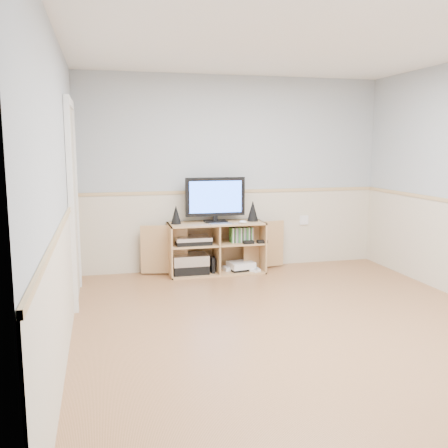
{
  "coord_description": "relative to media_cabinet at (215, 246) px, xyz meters",
  "views": [
    {
      "loc": [
        -1.69,
        -4.07,
        1.62
      ],
      "look_at": [
        -0.38,
        1.2,
        0.76
      ],
      "focal_mm": 40.0,
      "sensor_mm": 36.0,
      "label": 1
    }
  ],
  "objects": [
    {
      "name": "room",
      "position": [
        0.23,
        -1.92,
        0.88
      ],
      "size": [
        4.04,
        4.54,
        2.54
      ],
      "color": "#AE764D",
      "rests_on": "ground"
    },
    {
      "name": "media_cabinet",
      "position": [
        0.0,
        0.0,
        0.0
      ],
      "size": [
        1.89,
        0.46,
        0.65
      ],
      "color": "tan",
      "rests_on": "floor"
    },
    {
      "name": "monitor",
      "position": [
        0.0,
        -0.01,
        0.63
      ],
      "size": [
        0.76,
        0.18,
        0.57
      ],
      "color": "black",
      "rests_on": "media_cabinet"
    },
    {
      "name": "speaker_left",
      "position": [
        -0.51,
        -0.03,
        0.43
      ],
      "size": [
        0.13,
        0.13,
        0.23
      ],
      "primitive_type": "cone",
      "color": "black",
      "rests_on": "media_cabinet"
    },
    {
      "name": "speaker_right",
      "position": [
        0.49,
        -0.03,
        0.45
      ],
      "size": [
        0.14,
        0.14,
        0.27
      ],
      "primitive_type": "cone",
      "color": "black",
      "rests_on": "media_cabinet"
    },
    {
      "name": "keyboard",
      "position": [
        0.02,
        -0.19,
        0.32
      ],
      "size": [
        0.27,
        0.12,
        0.01
      ],
      "primitive_type": "cube",
      "rotation": [
        0.0,
        0.0,
        0.03
      ],
      "color": "silver",
      "rests_on": "media_cabinet"
    },
    {
      "name": "mouse",
      "position": [
        0.31,
        -0.19,
        0.34
      ],
      "size": [
        0.11,
        0.09,
        0.04
      ],
      "primitive_type": "ellipsoid",
      "rotation": [
        0.0,
        0.0,
        -0.33
      ],
      "color": "white",
      "rests_on": "media_cabinet"
    },
    {
      "name": "av_components",
      "position": [
        -0.33,
        -0.06,
        -0.11
      ],
      "size": [
        0.52,
        0.33,
        0.47
      ],
      "color": "black",
      "rests_on": "media_cabinet"
    },
    {
      "name": "game_consoles",
      "position": [
        0.31,
        -0.07,
        -0.26
      ],
      "size": [
        0.46,
        0.31,
        0.11
      ],
      "color": "white",
      "rests_on": "media_cabinet"
    },
    {
      "name": "game_cases",
      "position": [
        0.32,
        -0.07,
        0.15
      ],
      "size": [
        0.28,
        0.14,
        0.19
      ],
      "primitive_type": "cube",
      "color": "#3F8C3F",
      "rests_on": "media_cabinet"
    },
    {
      "name": "wall_outlet",
      "position": [
        1.29,
        0.18,
        0.27
      ],
      "size": [
        0.12,
        0.03,
        0.12
      ],
      "primitive_type": "cube",
      "color": "white",
      "rests_on": "wall_back"
    }
  ]
}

